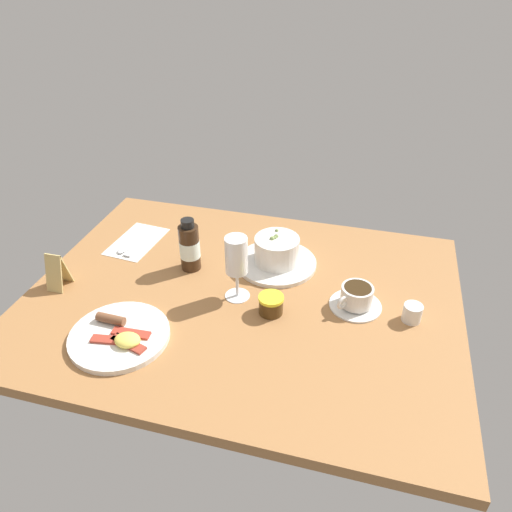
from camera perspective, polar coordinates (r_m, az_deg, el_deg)
The scene contains 10 objects.
ground_plane at distance 126.24cm, azimuth -1.60°, elevation -5.14°, with size 110.00×84.00×3.00cm, color #9E6B3D.
porridge_bowl at distance 134.03cm, azimuth 2.46°, elevation 0.34°, with size 22.41×22.41×9.46cm.
cutlery_setting at distance 150.13cm, azimuth -14.02°, elevation 1.66°, with size 13.87×20.54×0.90cm.
coffee_cup at distance 122.52cm, azimuth 11.76°, elevation -4.86°, with size 13.09×13.09×5.90cm.
creamer_jug at distance 122.14cm, azimuth 17.96°, elevation -6.39°, with size 5.53×4.56×5.12cm.
wine_glass at distance 117.95cm, azimuth -2.33°, elevation -0.28°, with size 6.44×6.44×17.61cm.
jam_jar at distance 118.39cm, azimuth 1.78°, elevation -5.75°, with size 6.28×6.28×4.94cm.
sauce_bottle_brown at distance 132.34cm, azimuth -7.86°, elevation 1.08°, with size 5.59×5.59×15.37cm.
breakfast_plate at distance 116.71cm, azimuth -15.80°, elevation -9.06°, with size 23.16×23.16×3.70cm.
menu_card at distance 135.47cm, azimuth -22.50°, elevation -1.62°, with size 4.57×5.77×10.11cm.
Camera 1 is at (-28.48, 93.46, 78.43)cm, focal length 33.81 mm.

